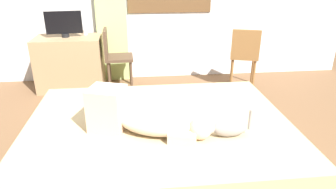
{
  "coord_description": "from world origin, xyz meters",
  "views": [
    {
      "loc": [
        -0.13,
        -2.12,
        1.65
      ],
      "look_at": [
        0.14,
        0.3,
        0.61
      ],
      "focal_mm": 32.5,
      "sensor_mm": 36.0,
      "label": 1
    }
  ],
  "objects_px": {
    "cat": "(227,128)",
    "person_lying": "(143,119)",
    "chair_spare": "(244,54)",
    "tv_monitor": "(64,24)",
    "chair_by_desk": "(114,55)",
    "cup": "(85,32)",
    "bed": "(159,145)",
    "desk": "(71,63)"
  },
  "relations": [
    {
      "from": "chair_spare",
      "to": "tv_monitor",
      "type": "bearing_deg",
      "value": 173.8
    },
    {
      "from": "person_lying",
      "to": "cup",
      "type": "xyz_separation_m",
      "value": [
        -0.73,
        2.36,
        0.2
      ]
    },
    {
      "from": "cat",
      "to": "cup",
      "type": "bearing_deg",
      "value": 118.54
    },
    {
      "from": "bed",
      "to": "cat",
      "type": "bearing_deg",
      "value": -30.77
    },
    {
      "from": "desk",
      "to": "tv_monitor",
      "type": "xyz_separation_m",
      "value": [
        -0.02,
        0.0,
        0.55
      ]
    },
    {
      "from": "chair_spare",
      "to": "bed",
      "type": "bearing_deg",
      "value": -127.12
    },
    {
      "from": "person_lying",
      "to": "tv_monitor",
      "type": "relative_size",
      "value": 1.93
    },
    {
      "from": "desk",
      "to": "cat",
      "type": "bearing_deg",
      "value": -56.09
    },
    {
      "from": "bed",
      "to": "person_lying",
      "type": "relative_size",
      "value": 2.39
    },
    {
      "from": "cat",
      "to": "person_lying",
      "type": "bearing_deg",
      "value": 168.27
    },
    {
      "from": "cat",
      "to": "tv_monitor",
      "type": "bearing_deg",
      "value": 124.3
    },
    {
      "from": "person_lying",
      "to": "tv_monitor",
      "type": "distance_m",
      "value": 2.45
    },
    {
      "from": "bed",
      "to": "tv_monitor",
      "type": "relative_size",
      "value": 4.61
    },
    {
      "from": "person_lying",
      "to": "chair_by_desk",
      "type": "height_order",
      "value": "chair_by_desk"
    },
    {
      "from": "person_lying",
      "to": "chair_spare",
      "type": "relative_size",
      "value": 1.08
    },
    {
      "from": "desk",
      "to": "chair_spare",
      "type": "bearing_deg",
      "value": -6.26
    },
    {
      "from": "desk",
      "to": "cup",
      "type": "bearing_deg",
      "value": 31.16
    },
    {
      "from": "cat",
      "to": "chair_spare",
      "type": "distance_m",
      "value": 2.26
    },
    {
      "from": "bed",
      "to": "cat",
      "type": "distance_m",
      "value": 0.65
    },
    {
      "from": "person_lying",
      "to": "cup",
      "type": "relative_size",
      "value": 11.97
    },
    {
      "from": "person_lying",
      "to": "cup",
      "type": "height_order",
      "value": "cup"
    },
    {
      "from": "desk",
      "to": "chair_by_desk",
      "type": "distance_m",
      "value": 0.65
    },
    {
      "from": "bed",
      "to": "cat",
      "type": "relative_size",
      "value": 6.19
    },
    {
      "from": "cup",
      "to": "bed",
      "type": "bearing_deg",
      "value": -68.57
    },
    {
      "from": "chair_by_desk",
      "to": "tv_monitor",
      "type": "bearing_deg",
      "value": 169.54
    },
    {
      "from": "bed",
      "to": "tv_monitor",
      "type": "bearing_deg",
      "value": 118.38
    },
    {
      "from": "chair_by_desk",
      "to": "cup",
      "type": "bearing_deg",
      "value": 147.0
    },
    {
      "from": "person_lying",
      "to": "cat",
      "type": "relative_size",
      "value": 2.59
    },
    {
      "from": "bed",
      "to": "tv_monitor",
      "type": "xyz_separation_m",
      "value": [
        -1.11,
        2.06,
        0.69
      ]
    },
    {
      "from": "bed",
      "to": "cup",
      "type": "bearing_deg",
      "value": 111.43
    },
    {
      "from": "bed",
      "to": "chair_spare",
      "type": "xyz_separation_m",
      "value": [
        1.36,
        1.79,
        0.28
      ]
    },
    {
      "from": "bed",
      "to": "cup",
      "type": "distance_m",
      "value": 2.42
    },
    {
      "from": "cat",
      "to": "desk",
      "type": "height_order",
      "value": "desk"
    },
    {
      "from": "bed",
      "to": "tv_monitor",
      "type": "distance_m",
      "value": 2.44
    },
    {
      "from": "chair_by_desk",
      "to": "chair_spare",
      "type": "xyz_separation_m",
      "value": [
        1.82,
        -0.15,
        0.0
      ]
    },
    {
      "from": "cat",
      "to": "chair_by_desk",
      "type": "distance_m",
      "value": 2.43
    },
    {
      "from": "tv_monitor",
      "to": "chair_by_desk",
      "type": "height_order",
      "value": "tv_monitor"
    },
    {
      "from": "cat",
      "to": "tv_monitor",
      "type": "relative_size",
      "value": 0.75
    },
    {
      "from": "cat",
      "to": "tv_monitor",
      "type": "height_order",
      "value": "tv_monitor"
    },
    {
      "from": "cat",
      "to": "desk",
      "type": "relative_size",
      "value": 0.4
    },
    {
      "from": "cat",
      "to": "cup",
      "type": "relative_size",
      "value": 4.61
    },
    {
      "from": "cup",
      "to": "chair_spare",
      "type": "relative_size",
      "value": 0.09
    }
  ]
}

